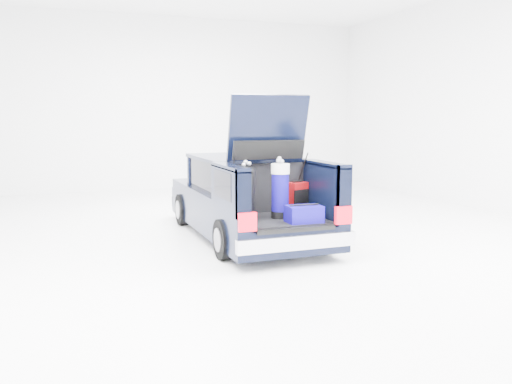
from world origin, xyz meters
name	(u,v)px	position (x,y,z in m)	size (l,w,h in m)	color
ground	(246,237)	(0.00, 0.00, 0.00)	(14.00, 14.00, 0.00)	white
car	(244,199)	(0.00, 0.11, 0.67)	(1.87, 4.65, 2.47)	black
red_suitcase	(298,197)	(0.50, -1.09, 0.84)	(0.36, 0.30, 0.51)	#750306
black_golf_bag	(247,194)	(-0.50, -1.46, 1.00)	(0.32, 0.36, 0.89)	black
blue_golf_bag	(280,190)	(0.04, -1.44, 1.02)	(0.30, 0.30, 0.94)	black
blue_duffel	(304,214)	(0.24, -1.88, 0.72)	(0.52, 0.35, 0.27)	#0C0468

